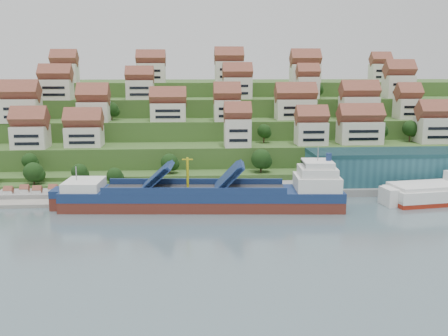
{
  "coord_description": "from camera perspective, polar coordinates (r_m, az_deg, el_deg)",
  "views": [
    {
      "loc": [
        -13.99,
        -130.45,
        36.98
      ],
      "look_at": [
        -4.64,
        14.0,
        8.0
      ],
      "focal_mm": 40.0,
      "sensor_mm": 36.0,
      "label": 1
    }
  ],
  "objects": [
    {
      "name": "hillside_village",
      "position": [
        192.35,
        1.23,
        7.55
      ],
      "size": [
        159.22,
        64.4,
        28.92
      ],
      "color": "silver",
      "rests_on": "ground"
    },
    {
      "name": "flagpole",
      "position": [
        147.19,
        8.98,
        -0.62
      ],
      "size": [
        1.28,
        0.16,
        8.0
      ],
      "color": "gray",
      "rests_on": "quay"
    },
    {
      "name": "second_ship",
      "position": [
        153.49,
        23.73,
        -2.58
      ],
      "size": [
        31.61,
        15.66,
        8.77
      ],
      "rotation": [
        0.0,
        0.0,
        0.15
      ],
      "color": "maroon",
      "rests_on": "ground"
    },
    {
      "name": "ground",
      "position": [
        136.31,
        2.34,
        -4.43
      ],
      "size": [
        300.0,
        300.0,
        0.0
      ],
      "primitive_type": "plane",
      "color": "slate",
      "rests_on": "ground"
    },
    {
      "name": "quay",
      "position": [
        153.62,
        9.19,
        -2.33
      ],
      "size": [
        180.0,
        14.0,
        2.2
      ],
      "primitive_type": "cube",
      "color": "gray",
      "rests_on": "ground"
    },
    {
      "name": "hillside",
      "position": [
        235.9,
        -0.28,
        4.91
      ],
      "size": [
        260.0,
        128.0,
        31.0
      ],
      "color": "#2D4C1E",
      "rests_on": "ground"
    },
    {
      "name": "warehouse",
      "position": [
        164.27,
        20.06,
        0.18
      ],
      "size": [
        60.0,
        15.0,
        10.0
      ],
      "primitive_type": "cube",
      "color": "#235561",
      "rests_on": "quay"
    },
    {
      "name": "hillside_trees",
      "position": [
        175.57,
        -1.57,
        4.53
      ],
      "size": [
        143.95,
        62.06,
        31.74
      ],
      "color": "#193812",
      "rests_on": "ground"
    },
    {
      "name": "cargo_ship",
      "position": [
        133.78,
        -1.61,
        -3.32
      ],
      "size": [
        75.19,
        16.58,
        16.5
      ],
      "rotation": [
        0.0,
        0.0,
        -0.07
      ],
      "color": "maroon",
      "rests_on": "ground"
    },
    {
      "name": "beach_huts",
      "position": [
        152.55,
        -21.17,
        -2.68
      ],
      "size": [
        14.4,
        3.7,
        2.2
      ],
      "color": "white",
      "rests_on": "pebble_beach"
    },
    {
      "name": "pebble_beach",
      "position": [
        153.49,
        -20.28,
        -3.15
      ],
      "size": [
        45.0,
        20.0,
        1.0
      ],
      "primitive_type": "cube",
      "color": "gray",
      "rests_on": "ground"
    }
  ]
}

